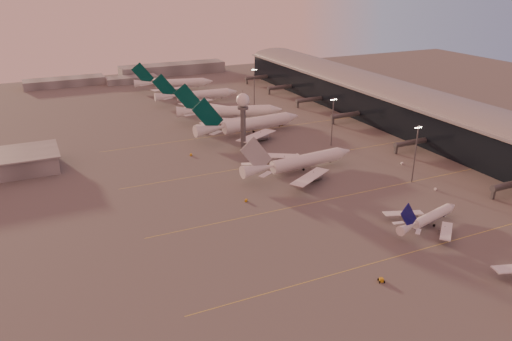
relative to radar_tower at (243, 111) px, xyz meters
name	(u,v)px	position (x,y,z in m)	size (l,w,h in m)	color
ground	(393,280)	(-5.00, -120.00, -20.95)	(700.00, 700.00, 0.00)	#545151
taxiway_markings	(362,191)	(25.00, -64.00, -20.94)	(180.00, 185.25, 0.02)	#D8C74C
terminal	(420,113)	(102.88, -9.91, -10.43)	(57.00, 362.00, 23.04)	black
radar_tower	(243,111)	(0.00, 0.00, 0.00)	(6.40, 6.40, 31.10)	#54575C
mast_b	(415,151)	(50.00, -65.00, -7.21)	(3.60, 0.56, 25.00)	#54575C
mast_c	(333,120)	(45.00, -10.00, -7.21)	(3.60, 0.56, 25.00)	#54575C
mast_d	(254,86)	(43.00, 80.00, -7.21)	(3.60, 0.56, 25.00)	#54575C
distant_horizon	(143,73)	(-2.38, 205.14, -17.06)	(165.00, 37.50, 9.00)	slate
narrowbody_mid	(428,220)	(27.57, -98.76, -18.26)	(33.36, 26.31, 13.26)	white
widebody_white	(300,165)	(12.00, -35.02, -17.38)	(58.56, 46.73, 20.60)	white
greentail_a	(250,127)	(14.89, 25.24, -16.72)	(65.91, 53.01, 23.95)	white
greentail_b	(231,114)	(15.46, 54.29, -16.81)	(62.65, 49.86, 23.43)	white
greentail_c	(197,97)	(12.12, 105.54, -17.19)	(58.58, 47.18, 21.27)	white
greentail_d	(174,85)	(8.76, 149.29, -17.12)	(58.88, 47.05, 21.69)	white
gsv_tug_mid	(381,280)	(-8.65, -119.09, -20.38)	(4.43, 3.47, 1.11)	#C39317
gsv_truck_b	(436,188)	(53.04, -76.08, -19.94)	(5.04, 2.25, 1.97)	white
gsv_truck_c	(246,199)	(-21.88, -52.81, -19.89)	(4.58, 5.18, 2.07)	#C39317
gsv_catering_b	(403,160)	(60.21, -47.01, -19.02)	(4.90, 2.65, 3.86)	white
gsv_tug_far	(297,155)	(21.69, -15.91, -20.51)	(2.15, 3.18, 0.85)	white
gsv_truck_d	(191,153)	(-25.24, 6.15, -19.85)	(3.53, 5.64, 2.15)	#C39317
gsv_tug_hangar	(281,125)	(38.30, 32.25, -20.50)	(3.40, 2.53, 0.87)	#C39317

